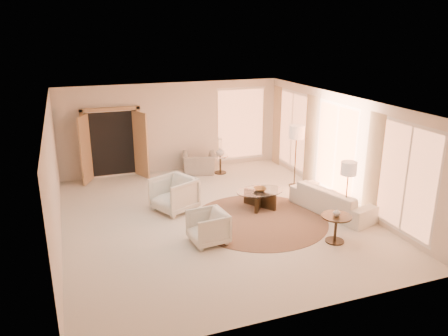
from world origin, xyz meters
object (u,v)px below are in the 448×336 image
object	(u,v)px
coffee_table	(260,197)
end_table	(336,224)
armchair_right	(208,226)
armchair_left	(174,193)
side_table	(220,162)
end_vase	(337,212)
side_vase	(220,151)
floor_lamp_near	(297,135)
sofa	(333,200)
floor_lamp_far	(349,171)
accent_chair	(199,160)
bowl	(260,189)

from	to	relation	value
coffee_table	end_table	distance (m)	2.41
armchair_right	armchair_left	bearing A→B (deg)	-177.78
armchair_left	side_table	bearing A→B (deg)	113.03
armchair_right	end_vase	distance (m)	2.74
side_vase	side_table	bearing A→B (deg)	0.00
floor_lamp_near	sofa	bearing A→B (deg)	-90.00
sofa	armchair_left	distance (m)	3.97
armchair_left	floor_lamp_far	world-z (taller)	floor_lamp_far
armchair_right	floor_lamp_far	world-z (taller)	floor_lamp_far
armchair_right	end_vase	xyz separation A→B (m)	(2.57, -0.91, 0.30)
accent_chair	coffee_table	world-z (taller)	accent_chair
armchair_right	end_vase	bearing A→B (deg)	65.08
armchair_right	floor_lamp_far	bearing A→B (deg)	82.24
armchair_left	accent_chair	bearing A→B (deg)	125.05
armchair_right	end_table	world-z (taller)	armchair_right
armchair_left	floor_lamp_far	xyz separation A→B (m)	(3.61, -2.06, 0.79)
sofa	end_table	distance (m)	1.64
armchair_right	bowl	xyz separation A→B (m)	(1.84, 1.38, 0.10)
side_table	floor_lamp_far	distance (m)	4.81
end_table	armchair_right	bearing A→B (deg)	160.54
end_vase	floor_lamp_far	bearing A→B (deg)	44.88
sofa	armchair_right	distance (m)	3.47
armchair_left	end_vase	xyz separation A→B (m)	(2.83, -2.84, 0.21)
armchair_right	end_table	bearing A→B (deg)	65.08
side_table	floor_lamp_near	world-z (taller)	floor_lamp_near
coffee_table	bowl	size ratio (longest dim) A/B	3.89
armchair_right	bowl	world-z (taller)	armchair_right
end_vase	coffee_table	bearing A→B (deg)	107.64
bowl	side_vase	bearing A→B (deg)	90.35
sofa	side_table	world-z (taller)	sofa
side_table	coffee_table	bearing A→B (deg)	-89.65
armchair_right	accent_chair	bearing A→B (deg)	159.84
coffee_table	end_vase	size ratio (longest dim) A/B	7.26
coffee_table	accent_chair	bearing A→B (deg)	101.44
side_table	side_vase	world-z (taller)	side_vase
side_table	bowl	world-z (taller)	side_table
floor_lamp_near	armchair_left	bearing A→B (deg)	-171.77
floor_lamp_near	end_vase	xyz separation A→B (m)	(-0.87, -3.37, -0.85)
sofa	armchair_left	size ratio (longest dim) A/B	2.35
floor_lamp_near	armchair_right	bearing A→B (deg)	-144.38
side_table	end_vase	distance (m)	5.30
end_vase	armchair_right	bearing A→B (deg)	160.54
bowl	end_vase	bearing A→B (deg)	-72.36
sofa	side_vase	world-z (taller)	side_vase
sofa	side_table	distance (m)	4.18
sofa	side_table	size ratio (longest dim) A/B	3.88
sofa	coffee_table	xyz separation A→B (m)	(-1.59, 0.90, -0.04)
end_vase	bowl	bearing A→B (deg)	107.64
armchair_left	armchair_right	bearing A→B (deg)	-18.35
sofa	accent_chair	xyz separation A→B (m)	(-2.24, 4.09, 0.11)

